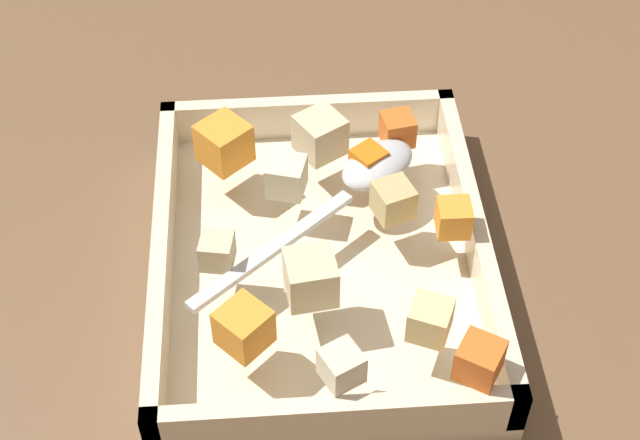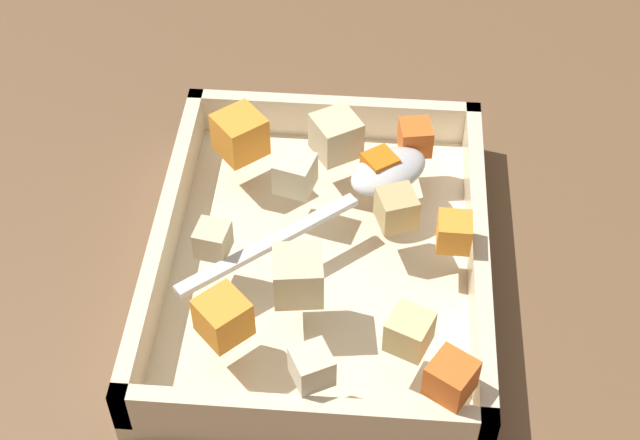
# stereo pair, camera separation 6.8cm
# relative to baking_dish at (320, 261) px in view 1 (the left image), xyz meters

# --- Properties ---
(ground_plane) EXTENTS (4.00, 4.00, 0.00)m
(ground_plane) POSITION_rel_baking_dish_xyz_m (0.02, -0.01, -0.02)
(ground_plane) COLOR brown
(baking_dish) EXTENTS (0.31, 0.25, 0.05)m
(baking_dish) POSITION_rel_baking_dish_xyz_m (0.00, 0.00, 0.00)
(baking_dish) COLOR beige
(baking_dish) RESTS_ON ground_plane
(carrot_chunk_rim_edge) EXTENTS (0.04, 0.04, 0.03)m
(carrot_chunk_rim_edge) POSITION_rel_baking_dish_xyz_m (0.13, 0.09, 0.05)
(carrot_chunk_rim_edge) COLOR orange
(carrot_chunk_rim_edge) RESTS_ON baking_dish
(carrot_chunk_near_spoon) EXTENTS (0.05, 0.05, 0.03)m
(carrot_chunk_near_spoon) POSITION_rel_baking_dish_xyz_m (-0.08, -0.07, 0.05)
(carrot_chunk_near_spoon) COLOR orange
(carrot_chunk_near_spoon) RESTS_ON baking_dish
(carrot_chunk_center) EXTENTS (0.04, 0.04, 0.03)m
(carrot_chunk_center) POSITION_rel_baking_dish_xyz_m (0.10, -0.06, 0.05)
(carrot_chunk_center) COLOR orange
(carrot_chunk_center) RESTS_ON baking_dish
(carrot_chunk_far_left) EXTENTS (0.03, 0.03, 0.02)m
(carrot_chunk_far_left) POSITION_rel_baking_dish_xyz_m (-0.06, 0.04, 0.05)
(carrot_chunk_far_left) COLOR orange
(carrot_chunk_far_left) RESTS_ON baking_dish
(carrot_chunk_mid_left) EXTENTS (0.03, 0.03, 0.02)m
(carrot_chunk_mid_left) POSITION_rel_baking_dish_xyz_m (-0.09, 0.07, 0.05)
(carrot_chunk_mid_left) COLOR orange
(carrot_chunk_mid_left) RESTS_ON baking_dish
(carrot_chunk_near_left) EXTENTS (0.02, 0.02, 0.02)m
(carrot_chunk_near_left) POSITION_rel_baking_dish_xyz_m (0.01, 0.10, 0.05)
(carrot_chunk_near_left) COLOR orange
(carrot_chunk_near_left) RESTS_ON baking_dish
(potato_chunk_mid_right) EXTENTS (0.03, 0.03, 0.03)m
(potato_chunk_mid_right) POSITION_rel_baking_dish_xyz_m (0.10, 0.07, 0.05)
(potato_chunk_mid_right) COLOR #E0CC89
(potato_chunk_mid_right) RESTS_ON baking_dish
(potato_chunk_near_right) EXTENTS (0.05, 0.05, 0.03)m
(potato_chunk_near_right) POSITION_rel_baking_dish_xyz_m (-0.09, 0.01, 0.05)
(potato_chunk_near_right) COLOR beige
(potato_chunk_near_right) RESTS_ON baking_dish
(potato_chunk_back_center) EXTENTS (0.03, 0.03, 0.03)m
(potato_chunk_back_center) POSITION_rel_baking_dish_xyz_m (-0.01, 0.05, 0.05)
(potato_chunk_back_center) COLOR tan
(potato_chunk_back_center) RESTS_ON baking_dish
(potato_chunk_corner_sw) EXTENTS (0.03, 0.03, 0.02)m
(potato_chunk_corner_sw) POSITION_rel_baking_dish_xyz_m (0.03, -0.07, 0.05)
(potato_chunk_corner_sw) COLOR beige
(potato_chunk_corner_sw) RESTS_ON baking_dish
(potato_chunk_heap_top) EXTENTS (0.04, 0.04, 0.03)m
(potato_chunk_heap_top) POSITION_rel_baking_dish_xyz_m (0.06, -0.01, 0.05)
(potato_chunk_heap_top) COLOR beige
(potato_chunk_heap_top) RESTS_ON baking_dish
(potato_chunk_front_center) EXTENTS (0.03, 0.03, 0.03)m
(potato_chunk_front_center) POSITION_rel_baking_dish_xyz_m (-0.04, -0.02, 0.05)
(potato_chunk_front_center) COLOR beige
(potato_chunk_front_center) RESTS_ON baking_dish
(parsnip_chunk_far_right) EXTENTS (0.03, 0.03, 0.02)m
(parsnip_chunk_far_right) POSITION_rel_baking_dish_xyz_m (0.13, 0.00, 0.05)
(parsnip_chunk_far_right) COLOR beige
(parsnip_chunk_far_right) RESTS_ON baking_dish
(serving_spoon) EXTENTS (0.16, 0.18, 0.02)m
(serving_spoon) POSITION_rel_baking_dish_xyz_m (-0.05, 0.04, 0.05)
(serving_spoon) COLOR silver
(serving_spoon) RESTS_ON baking_dish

